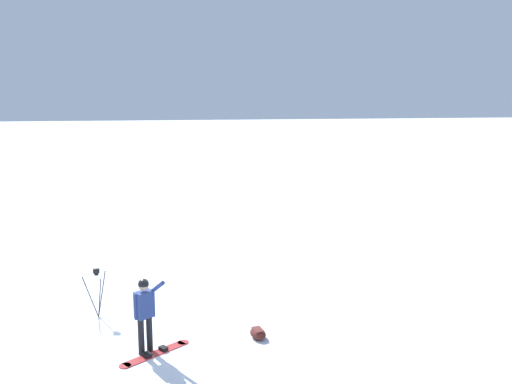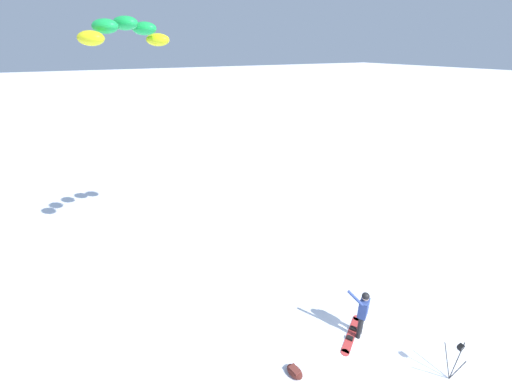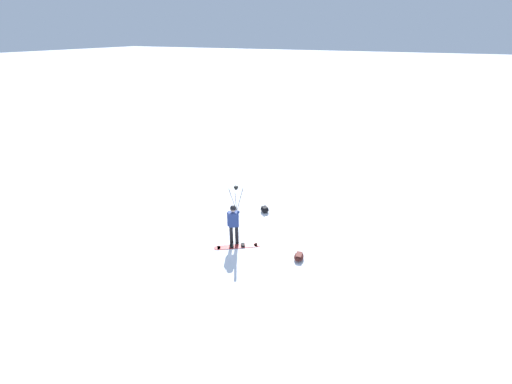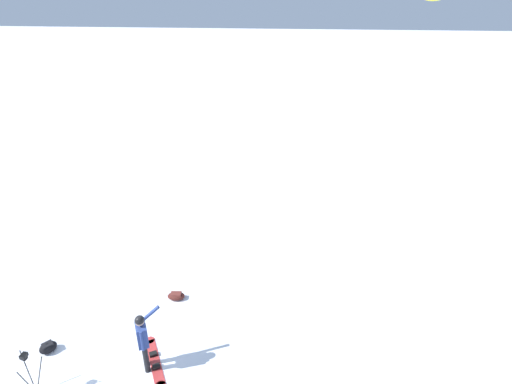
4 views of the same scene
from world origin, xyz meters
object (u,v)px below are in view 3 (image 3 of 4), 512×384
snowboard (237,246)px  gear_bag_large (265,209)px  camera_tripod (236,194)px  gear_bag_small (299,256)px  snowboarder (234,221)px

snowboard → gear_bag_large: (3.01, 0.15, 0.13)m
camera_tripod → gear_bag_small: camera_tripod is taller
snowboarder → gear_bag_small: size_ratio=2.98×
snowboard → camera_tripod: size_ratio=1.21×
gear_bag_large → camera_tripod: size_ratio=0.43×
snowboarder → gear_bag_small: bearing=-86.3°
snowboarder → gear_bag_small: (0.17, -2.67, -0.96)m
gear_bag_large → gear_bag_small: (-2.72, -2.61, -0.03)m
camera_tripod → gear_bag_small: (-2.19, -3.84, -0.83)m
gear_bag_large → gear_bag_small: gear_bag_large is taller
snowboarder → camera_tripod: snowboarder is taller
camera_tripod → snowboard: bearing=-151.0°
gear_bag_large → camera_tripod: 1.56m
camera_tripod → gear_bag_small: 4.50m
snowboarder → gear_bag_large: bearing=-1.1°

